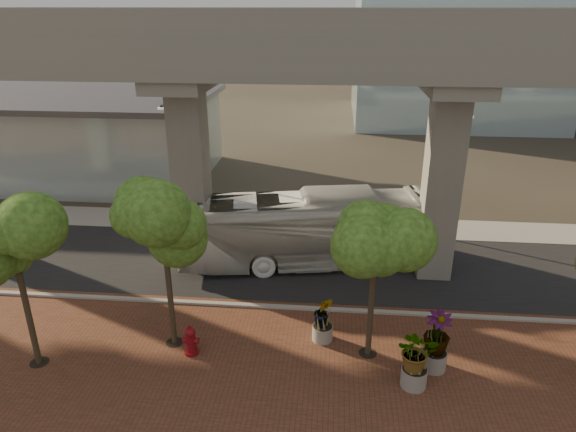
{
  "coord_description": "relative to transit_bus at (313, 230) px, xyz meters",
  "views": [
    {
      "loc": [
        0.95,
        -21.37,
        12.53
      ],
      "look_at": [
        -1.1,
        0.5,
        3.45
      ],
      "focal_mm": 32.0,
      "sensor_mm": 36.0,
      "label": 1
    }
  ],
  "objects": [
    {
      "name": "far_sidewalk",
      "position": [
        -0.01,
        4.94,
        -1.85
      ],
      "size": [
        90.0,
        3.0,
        0.06
      ],
      "primitive_type": "cube",
      "color": "#A19C95",
      "rests_on": "ground"
    },
    {
      "name": "transit_viaduct",
      "position": [
        -0.01,
        -0.56,
        5.4
      ],
      "size": [
        72.0,
        5.6,
        12.4
      ],
      "color": "gray",
      "rests_on": "ground"
    },
    {
      "name": "planter_front",
      "position": [
        3.99,
        -9.1,
        -0.47
      ],
      "size": [
        2.02,
        2.02,
        2.22
      ],
      "color": "#A19D91",
      "rests_on": "ground"
    },
    {
      "name": "street_tree_far_west",
      "position": [
        -9.85,
        -9.15,
        3.02
      ],
      "size": [
        3.46,
        3.46,
        6.44
      ],
      "color": "#453727",
      "rests_on": "ground"
    },
    {
      "name": "ground",
      "position": [
        -0.01,
        -2.56,
        -1.88
      ],
      "size": [
        160.0,
        160.0,
        0.0
      ],
      "primitive_type": "plane",
      "color": "#322D24",
      "rests_on": "ground"
    },
    {
      "name": "streetlamp_west",
      "position": [
        -8.29,
        3.43,
        2.53
      ],
      "size": [
        0.37,
        1.09,
        7.55
      ],
      "color": "#2B2A2E",
      "rests_on": "ground"
    },
    {
      "name": "transit_bus",
      "position": [
        0.0,
        0.0,
        0.0
      ],
      "size": [
        13.85,
        5.47,
        3.76
      ],
      "primitive_type": "imported",
      "rotation": [
        0.0,
        0.0,
        1.75
      ],
      "color": "silver",
      "rests_on": "ground"
    },
    {
      "name": "curb_strip",
      "position": [
        -0.01,
        -4.56,
        -1.8
      ],
      "size": [
        70.0,
        0.25,
        0.16
      ],
      "primitive_type": "cube",
      "color": "#A19C95",
      "rests_on": "ground"
    },
    {
      "name": "streetlamp_east",
      "position": [
        7.67,
        3.44,
        2.44
      ],
      "size": [
        0.37,
        1.07,
        7.4
      ],
      "color": "#2F2E33",
      "rests_on": "ground"
    },
    {
      "name": "asphalt_road",
      "position": [
        -0.01,
        -0.56,
        -1.86
      ],
      "size": [
        90.0,
        8.0,
        0.04
      ],
      "primitive_type": "cube",
      "color": "black",
      "rests_on": "ground"
    },
    {
      "name": "planter_left",
      "position": [
        0.72,
        -6.72,
        -0.61
      ],
      "size": [
        1.81,
        1.81,
        1.99
      ],
      "color": "gray",
      "rests_on": "ground"
    },
    {
      "name": "street_tree_near_east",
      "position": [
        2.49,
        -7.43,
        3.17
      ],
      "size": [
        3.46,
        3.46,
        6.59
      ],
      "color": "#453727",
      "rests_on": "ground"
    },
    {
      "name": "fire_hydrant",
      "position": [
        -4.28,
        -8.06,
        -1.23
      ],
      "size": [
        0.61,
        0.55,
        1.22
      ],
      "color": "maroon",
      "rests_on": "ground"
    },
    {
      "name": "station_pavilion",
      "position": [
        -20.01,
        13.44,
        1.34
      ],
      "size": [
        23.0,
        13.0,
        6.3
      ],
      "color": "#A6B9BD",
      "rests_on": "ground"
    },
    {
      "name": "planter_right",
      "position": [
        4.85,
        -8.09,
        -0.37
      ],
      "size": [
        2.25,
        2.25,
        2.4
      ],
      "color": "#A09E91",
      "rests_on": "ground"
    },
    {
      "name": "brick_plaza",
      "position": [
        -0.01,
        -10.56,
        -1.85
      ],
      "size": [
        70.0,
        13.0,
        0.06
      ],
      "primitive_type": "cube",
      "color": "brown",
      "rests_on": "ground"
    },
    {
      "name": "street_tree_near_west",
      "position": [
        -5.14,
        -7.46,
        3.01
      ],
      "size": [
        3.78,
        3.78,
        6.57
      ],
      "color": "#453727",
      "rests_on": "ground"
    }
  ]
}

